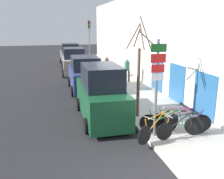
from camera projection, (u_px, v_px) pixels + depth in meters
The scene contains 16 objects.
ground_plane at pixel (88, 91), 16.30m from camera, with size 80.00×80.00×0.00m, color black.
sidewalk_curb at pixel (115, 79), 19.52m from camera, with size 3.20×32.00×0.15m.
building_facade at pixel (137, 38), 19.07m from camera, with size 0.23×32.00×6.50m.
signpost at pixel (157, 82), 8.86m from camera, with size 0.58×0.12×3.56m.
bicycle_0 at pixel (183, 127), 9.18m from camera, with size 2.25×0.44×0.91m.
bicycle_1 at pixel (160, 127), 9.12m from camera, with size 2.11×1.18×0.95m.
bicycle_2 at pixel (171, 123), 9.44m from camera, with size 2.21×1.00×0.98m.
bicycle_3 at pixel (180, 121), 9.71m from camera, with size 2.22×0.85×0.94m.
parked_car_0 at pixel (101, 95), 11.14m from camera, with size 1.96×4.56×2.50m.
parked_car_1 at pixel (85, 75), 16.23m from camera, with size 2.11×4.46×2.24m.
parked_car_2 at pixel (74, 62), 21.67m from camera, with size 2.22×4.50×2.29m.
parked_car_3 at pixel (70, 55), 27.07m from camera, with size 2.11×4.24×2.28m.
pedestrian_near at pixel (107, 65), 19.99m from camera, with size 0.43×0.36×1.64m.
pedestrian_far at pixel (127, 69), 17.87m from camera, with size 0.45×0.39×1.73m.
street_tree at pixel (139, 72), 10.88m from camera, with size 1.76×1.75×4.40m.
traffic_light at pixel (89, 38), 22.57m from camera, with size 0.20×0.30×4.50m.
Camera 1 is at (-2.30, -4.47, 4.17)m, focal length 40.00 mm.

